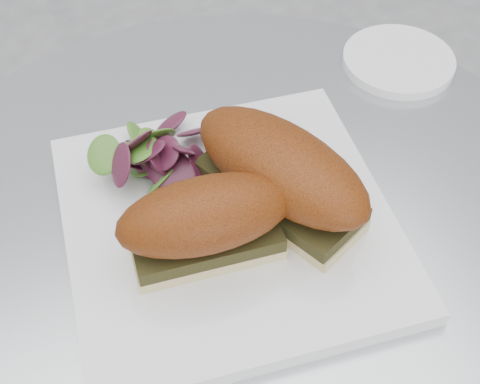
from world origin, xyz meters
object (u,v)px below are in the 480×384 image
object	(u,v)px
saucer	(399,61)
sandwich_right	(281,172)
plate	(229,224)
sandwich_left	(205,222)

from	to	relation	value
saucer	sandwich_right	bearing A→B (deg)	-146.59
plate	sandwich_right	size ratio (longest dim) A/B	1.46
sandwich_right	plate	bearing A→B (deg)	-117.00
sandwich_right	saucer	size ratio (longest dim) A/B	1.55
plate	sandwich_left	distance (m)	0.07
plate	sandwich_left	size ratio (longest dim) A/B	1.89
plate	sandwich_right	bearing A→B (deg)	-3.28
plate	sandwich_left	xyz separation A→B (m)	(-0.03, -0.03, 0.05)
plate	sandwich_left	bearing A→B (deg)	-138.65
plate	saucer	distance (m)	0.30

